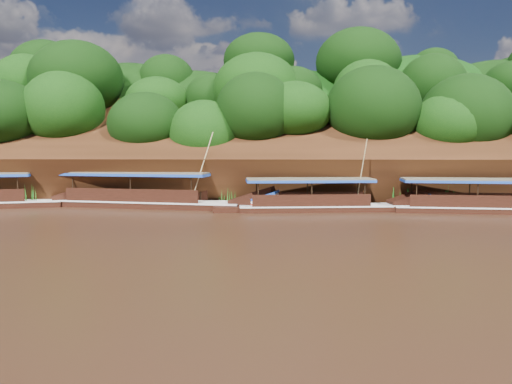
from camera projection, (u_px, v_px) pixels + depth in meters
ground at (301, 226)px, 29.43m from camera, size 160.00×160.00×0.00m
riverbank at (289, 174)px, 51.87m from camera, size 120.00×30.06×19.40m
boat_0 at (496, 205)px, 35.40m from camera, size 15.07×3.53×5.51m
boat_1 at (329, 204)px, 36.43m from camera, size 13.99×3.38×5.70m
boat_2 at (159, 200)px, 38.42m from camera, size 17.65×5.23×6.31m
reeds at (251, 196)px, 38.85m from camera, size 50.05×2.47×1.95m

